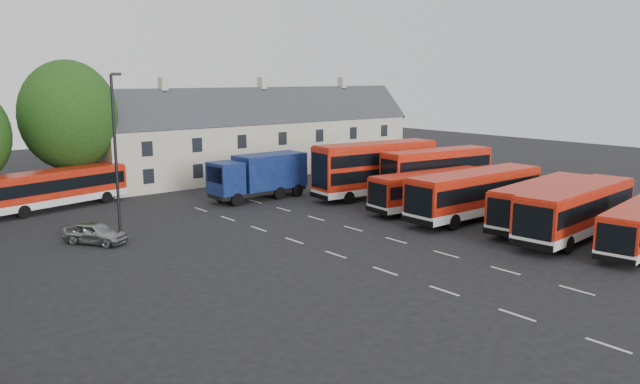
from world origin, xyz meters
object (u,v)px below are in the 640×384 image
Objects in this scene: box_truck at (259,174)px; lamppost at (116,152)px; silver_car at (95,233)px; bus_dd_south at (437,171)px.

lamppost is (-14.06, -5.11, 3.45)m from box_truck.
lamppost reaches higher than silver_car.
bus_dd_south is 27.45m from silver_car.
lamppost is at bearing -21.83° from silver_car.
silver_car is at bearing -168.46° from lamppost.
bus_dd_south is 1.01× the size of lamppost.
bus_dd_south is at bearing -41.91° from silver_car.
bus_dd_south is at bearing -9.90° from lamppost.
box_truck is 15.36m from lamppost.
silver_car is at bearing -162.96° from box_truck.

